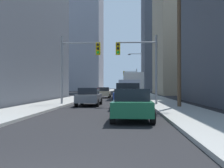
% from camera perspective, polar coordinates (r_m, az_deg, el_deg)
% --- Properties ---
extents(sidewalk_left, '(3.33, 160.00, 0.15)m').
position_cam_1_polar(sidewalk_left, '(54.03, -3.83, -2.21)').
color(sidewalk_left, '#9E9E99').
rests_on(sidewalk_left, ground).
extents(sidewalk_right, '(3.33, 160.00, 0.15)m').
position_cam_1_polar(sidewalk_right, '(53.74, 7.08, -2.21)').
color(sidewalk_right, '#9E9E99').
rests_on(sidewalk_right, ground).
extents(city_bus, '(2.70, 11.54, 3.40)m').
position_cam_1_polar(city_bus, '(36.94, 4.77, -0.10)').
color(city_bus, silver).
rests_on(city_bus, ground).
extents(pickup_truck_blue, '(2.20, 5.40, 1.90)m').
position_cam_1_polar(pickup_truck_blue, '(19.68, 3.56, -2.59)').
color(pickup_truck_blue, navy).
rests_on(pickup_truck_blue, ground).
extents(cargo_van_silver, '(2.16, 5.27, 2.26)m').
position_cam_1_polar(cargo_van_silver, '(26.03, 3.68, -1.32)').
color(cargo_van_silver, '#B7BABF').
rests_on(cargo_van_silver, ground).
extents(sedan_green, '(1.95, 4.23, 1.52)m').
position_cam_1_polar(sedan_green, '(12.38, 4.48, -4.54)').
color(sedan_green, '#195938').
rests_on(sedan_green, ground).
extents(sedan_grey, '(1.95, 4.20, 1.52)m').
position_cam_1_polar(sedan_grey, '(21.84, -5.12, -2.81)').
color(sedan_grey, slate).
rests_on(sedan_grey, ground).
extents(sedan_beige, '(1.95, 4.23, 1.52)m').
position_cam_1_polar(sedan_beige, '(36.77, -1.87, -1.90)').
color(sedan_beige, '#C6B793').
rests_on(sedan_beige, ground).
extents(traffic_signal_near_left, '(3.44, 0.44, 6.00)m').
position_cam_1_polar(traffic_signal_near_left, '(22.25, -7.53, 5.62)').
color(traffic_signal_near_left, gray).
rests_on(traffic_signal_near_left, ground).
extents(traffic_signal_near_right, '(3.53, 0.44, 6.00)m').
position_cam_1_polar(traffic_signal_near_right, '(21.89, 5.98, 5.74)').
color(traffic_signal_near_right, gray).
rests_on(traffic_signal_near_right, ground).
extents(traffic_signal_far_right, '(3.43, 0.44, 6.00)m').
position_cam_1_polar(traffic_signal_far_right, '(63.05, 4.23, 1.62)').
color(traffic_signal_far_right, gray).
rests_on(traffic_signal_far_right, ground).
extents(utility_pole_right, '(2.20, 0.28, 10.38)m').
position_cam_1_polar(utility_pole_right, '(19.97, 14.78, 10.54)').
color(utility_pole_right, brown).
rests_on(utility_pole_right, ground).
extents(street_lamp_right, '(2.50, 0.32, 7.50)m').
position_cam_1_polar(street_lamp_right, '(44.40, 6.13, 3.21)').
color(street_lamp_right, gray).
rests_on(street_lamp_right, ground).
extents(building_left_far_tower, '(19.16, 18.67, 47.77)m').
position_cam_1_polar(building_left_far_tower, '(101.03, -7.94, 12.17)').
color(building_left_far_tower, '#93939E').
rests_on(building_left_far_tower, ground).
extents(building_right_mid_block, '(16.07, 18.69, 31.40)m').
position_cam_1_polar(building_right_mid_block, '(57.86, 18.12, 13.54)').
color(building_right_mid_block, tan).
rests_on(building_right_mid_block, ground).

